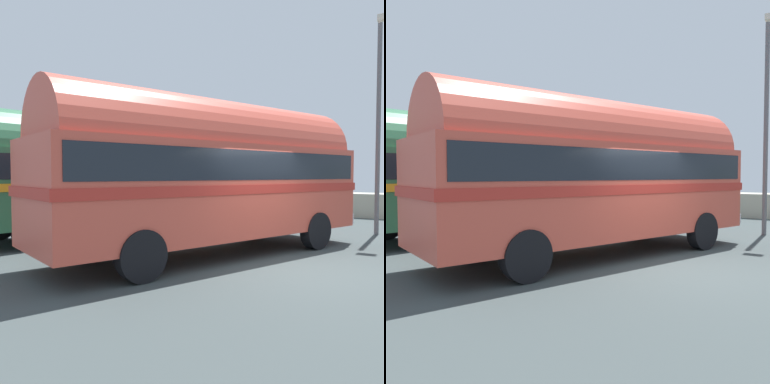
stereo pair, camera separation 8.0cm
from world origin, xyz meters
TOP-DOWN VIEW (x-y plane):
  - ground at (0.00, 0.00)m, footprint 32.00×26.00m
  - vintage_coach at (-2.16, 0.27)m, footprint 5.18×8.88m
  - second_coach at (-6.99, 1.17)m, footprint 4.11×8.89m
  - lamp_post at (0.76, 5.87)m, footprint 0.50×0.75m

SIDE VIEW (x-z plane):
  - ground at x=0.00m, z-range 0.00..0.02m
  - vintage_coach at x=-2.16m, z-range 0.20..3.90m
  - second_coach at x=-6.99m, z-range 0.20..3.90m
  - lamp_post at x=0.76m, z-range 0.41..7.21m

